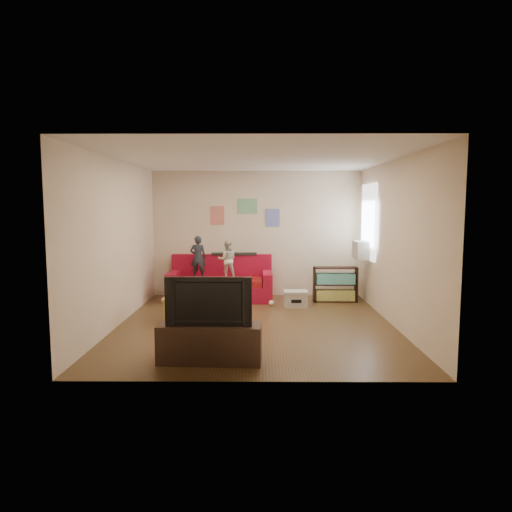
{
  "coord_description": "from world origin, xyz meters",
  "views": [
    {
      "loc": [
        0.06,
        -7.39,
        1.94
      ],
      "look_at": [
        0.0,
        0.8,
        1.05
      ],
      "focal_mm": 32.0,
      "sensor_mm": 36.0,
      "label": 1
    }
  ],
  "objects_px": {
    "child_a": "(198,258)",
    "bookshelf": "(335,286)",
    "sofa": "(221,284)",
    "television": "(210,300)",
    "file_box": "(296,299)",
    "tv_stand": "(210,343)",
    "child_b": "(227,260)",
    "coffee_table": "(192,300)"
  },
  "relations": [
    {
      "from": "sofa",
      "to": "bookshelf",
      "type": "relative_size",
      "value": 2.42
    },
    {
      "from": "sofa",
      "to": "child_a",
      "type": "height_order",
      "value": "child_a"
    },
    {
      "from": "child_a",
      "to": "file_box",
      "type": "relative_size",
      "value": 1.96
    },
    {
      "from": "tv_stand",
      "to": "television",
      "type": "height_order",
      "value": "television"
    },
    {
      "from": "file_box",
      "to": "tv_stand",
      "type": "relative_size",
      "value": 0.35
    },
    {
      "from": "child_b",
      "to": "tv_stand",
      "type": "relative_size",
      "value": 0.63
    },
    {
      "from": "child_a",
      "to": "file_box",
      "type": "height_order",
      "value": "child_a"
    },
    {
      "from": "sofa",
      "to": "coffee_table",
      "type": "xyz_separation_m",
      "value": [
        -0.35,
        -1.83,
        0.04
      ]
    },
    {
      "from": "bookshelf",
      "to": "tv_stand",
      "type": "relative_size",
      "value": 0.69
    },
    {
      "from": "bookshelf",
      "to": "file_box",
      "type": "bearing_deg",
      "value": -148.91
    },
    {
      "from": "child_b",
      "to": "coffee_table",
      "type": "distance_m",
      "value": 1.8
    },
    {
      "from": "file_box",
      "to": "television",
      "type": "distance_m",
      "value": 3.49
    },
    {
      "from": "file_box",
      "to": "television",
      "type": "bearing_deg",
      "value": -112.68
    },
    {
      "from": "tv_stand",
      "to": "bookshelf",
      "type": "bearing_deg",
      "value": 62.39
    },
    {
      "from": "sofa",
      "to": "television",
      "type": "distance_m",
      "value": 3.95
    },
    {
      "from": "coffee_table",
      "to": "file_box",
      "type": "distance_m",
      "value": 2.16
    },
    {
      "from": "sofa",
      "to": "child_b",
      "type": "bearing_deg",
      "value": -49.57
    },
    {
      "from": "television",
      "to": "file_box",
      "type": "bearing_deg",
      "value": 68.51
    },
    {
      "from": "child_a",
      "to": "tv_stand",
      "type": "height_order",
      "value": "child_a"
    },
    {
      "from": "tv_stand",
      "to": "television",
      "type": "relative_size",
      "value": 1.21
    },
    {
      "from": "television",
      "to": "coffee_table",
      "type": "bearing_deg",
      "value": 105.64
    },
    {
      "from": "sofa",
      "to": "television",
      "type": "xyz_separation_m",
      "value": [
        0.19,
        -3.92,
        0.47
      ]
    },
    {
      "from": "file_box",
      "to": "tv_stand",
      "type": "distance_m",
      "value": 3.43
    },
    {
      "from": "child_a",
      "to": "child_b",
      "type": "height_order",
      "value": "child_a"
    },
    {
      "from": "child_a",
      "to": "bookshelf",
      "type": "bearing_deg",
      "value": 177.61
    },
    {
      "from": "file_box",
      "to": "television",
      "type": "height_order",
      "value": "television"
    },
    {
      "from": "coffee_table",
      "to": "television",
      "type": "distance_m",
      "value": 2.19
    },
    {
      "from": "child_b",
      "to": "child_a",
      "type": "bearing_deg",
      "value": -6.3
    },
    {
      "from": "television",
      "to": "child_a",
      "type": "bearing_deg",
      "value": 100.93
    },
    {
      "from": "child_a",
      "to": "child_b",
      "type": "xyz_separation_m",
      "value": [
        0.6,
        -0.0,
        -0.04
      ]
    },
    {
      "from": "television",
      "to": "child_b",
      "type": "bearing_deg",
      "value": 91.84
    },
    {
      "from": "coffee_table",
      "to": "bookshelf",
      "type": "xyz_separation_m",
      "value": [
        2.71,
        1.6,
        -0.04
      ]
    },
    {
      "from": "sofa",
      "to": "tv_stand",
      "type": "xyz_separation_m",
      "value": [
        0.19,
        -3.92,
        -0.08
      ]
    },
    {
      "from": "child_a",
      "to": "bookshelf",
      "type": "relative_size",
      "value": 1.0
    },
    {
      "from": "sofa",
      "to": "child_b",
      "type": "distance_m",
      "value": 0.58
    },
    {
      "from": "child_a",
      "to": "coffee_table",
      "type": "bearing_deg",
      "value": 92.56
    },
    {
      "from": "child_b",
      "to": "bookshelf",
      "type": "relative_size",
      "value": 0.9
    },
    {
      "from": "child_a",
      "to": "bookshelf",
      "type": "distance_m",
      "value": 2.87
    },
    {
      "from": "bookshelf",
      "to": "television",
      "type": "distance_m",
      "value": 4.3
    },
    {
      "from": "bookshelf",
      "to": "television",
      "type": "height_order",
      "value": "television"
    },
    {
      "from": "child_a",
      "to": "file_box",
      "type": "xyz_separation_m",
      "value": [
        1.97,
        -0.58,
        -0.74
      ]
    },
    {
      "from": "coffee_table",
      "to": "television",
      "type": "height_order",
      "value": "television"
    }
  ]
}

